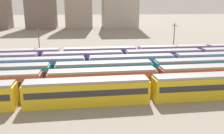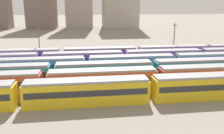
# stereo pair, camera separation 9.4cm
# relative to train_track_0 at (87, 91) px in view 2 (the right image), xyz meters

# --- Properties ---
(ground_plane) EXTENTS (600.00, 600.00, 0.00)m
(ground_plane) POSITION_rel_train_track_0_xyz_m (-7.41, 13.00, -1.90)
(ground_plane) COLOR gray
(train_track_0) EXTENTS (55.80, 3.06, 3.75)m
(train_track_0) POSITION_rel_train_track_0_xyz_m (0.00, 0.00, 0.00)
(train_track_0) COLOR yellow
(train_track_0) RESTS_ON ground_plane
(train_track_1) EXTENTS (74.70, 3.06, 3.75)m
(train_track_1) POSITION_rel_train_track_0_xyz_m (12.23, 5.20, 0.00)
(train_track_1) COLOR #BC4C38
(train_track_1) RESTS_ON ground_plane
(train_track_2) EXTENTS (74.70, 3.06, 3.75)m
(train_track_2) POSITION_rel_train_track_0_xyz_m (13.00, 10.40, 0.00)
(train_track_2) COLOR teal
(train_track_2) RESTS_ON ground_plane
(train_track_3) EXTENTS (74.70, 3.06, 3.75)m
(train_track_3) POSITION_rel_train_track_0_xyz_m (19.43, 15.60, 0.00)
(train_track_3) COLOR #4C70BC
(train_track_3) RESTS_ON ground_plane
(train_track_4) EXTENTS (93.60, 3.06, 3.75)m
(train_track_4) POSITION_rel_train_track_0_xyz_m (18.75, 20.80, 0.00)
(train_track_4) COLOR #6B429E
(train_track_4) RESTS_ON ground_plane
(train_track_5) EXTENTS (74.70, 3.06, 3.75)m
(train_track_5) POSITION_rel_train_track_0_xyz_m (13.68, 26.00, 0.00)
(train_track_5) COLOR #6B429E
(train_track_5) RESTS_ON ground_plane
(catenary_pole_1) EXTENTS (0.24, 3.20, 9.26)m
(catenary_pole_1) POSITION_rel_train_track_0_xyz_m (24.48, 29.11, 3.26)
(catenary_pole_1) COLOR #4C4C51
(catenary_pole_1) RESTS_ON ground_plane
(catenary_pole_3) EXTENTS (0.24, 3.20, 8.61)m
(catenary_pole_3) POSITION_rel_train_track_0_xyz_m (-10.90, 29.29, 2.93)
(catenary_pole_3) COLOR #4C4C51
(catenary_pole_3) RESTS_ON ground_plane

